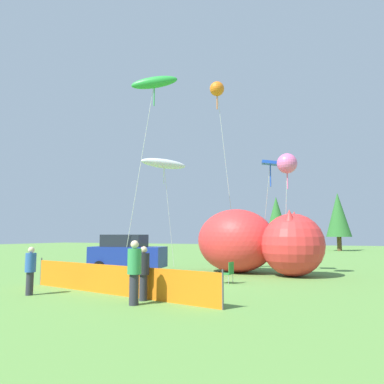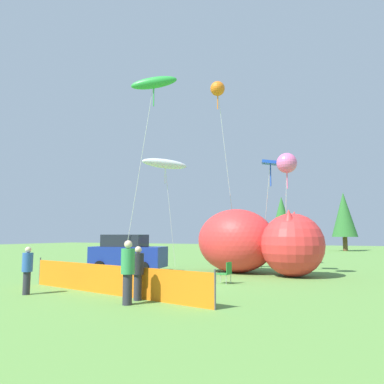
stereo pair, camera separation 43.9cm
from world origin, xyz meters
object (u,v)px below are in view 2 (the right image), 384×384
kite_blue_box (270,164)px  kite_green_fish (154,83)px  spectator_in_yellow_shirt (27,268)px  kite_white_ghost (165,164)px  folding_chair (226,272)px  parked_car (127,253)px  spectator_in_white_shirt (128,269)px  kite_orange_flower (218,89)px  spectator_in_black_shirt (138,271)px  kite_pink_octopus (287,163)px  inflatable_cat (253,243)px

kite_blue_box → kite_green_fish: bearing=-148.9°
spectator_in_yellow_shirt → kite_white_ghost: kite_white_ghost is taller
folding_chair → kite_blue_box: size_ratio=0.15×
parked_car → spectator_in_white_shirt: 10.01m
kite_blue_box → kite_green_fish: kite_green_fish is taller
spectator_in_white_shirt → folding_chair: bearing=79.8°
kite_blue_box → kite_orange_flower: bearing=167.3°
spectator_in_yellow_shirt → spectator_in_black_shirt: spectator_in_black_shirt is taller
spectator_in_white_shirt → spectator_in_yellow_shirt: bearing=178.5°
spectator_in_yellow_shirt → kite_pink_octopus: kite_pink_octopus is taller
kite_white_ghost → kite_pink_octopus: kite_white_ghost is taller
folding_chair → kite_green_fish: 10.76m
parked_car → inflatable_cat: inflatable_cat is taller
kite_white_ghost → folding_chair: bearing=-43.3°
kite_green_fish → kite_pink_octopus: bearing=18.5°
inflatable_cat → spectator_in_yellow_shirt: size_ratio=4.45×
inflatable_cat → kite_pink_octopus: size_ratio=1.18×
spectator_in_white_shirt → kite_white_ghost: size_ratio=0.27×
spectator_in_yellow_shirt → spectator_in_white_shirt: bearing=-1.5°
spectator_in_white_shirt → kite_white_ghost: (-5.16, 11.54, 5.58)m
folding_chair → parked_car: bearing=-16.1°
kite_white_ghost → parked_car: bearing=-99.0°
spectator_in_black_shirt → parked_car: bearing=126.5°
spectator_in_yellow_shirt → folding_chair: bearing=46.7°
kite_blue_box → kite_pink_octopus: size_ratio=0.99×
kite_white_ghost → spectator_in_white_shirt: bearing=-65.9°
kite_blue_box → parked_car: bearing=-163.1°
kite_white_ghost → spectator_in_black_shirt: bearing=-65.0°
spectator_in_black_shirt → spectator_in_white_shirt: bearing=-79.7°
kite_blue_box → spectator_in_black_shirt: bearing=-101.9°
kite_green_fish → spectator_in_white_shirt: bearing=-64.1°
folding_chair → kite_green_fish: bearing=-14.2°
inflatable_cat → spectator_in_white_shirt: bearing=-82.5°
spectator_in_white_shirt → parked_car: bearing=124.6°
inflatable_cat → spectator_in_yellow_shirt: inflatable_cat is taller
kite_white_ghost → kite_orange_flower: kite_orange_flower is taller
kite_green_fish → kite_white_ghost: bearing=110.9°
kite_green_fish → kite_pink_octopus: 8.23m
folding_chair → kite_white_ghost: size_ratio=0.13×
folding_chair → kite_white_ghost: kite_white_ghost is taller
spectator_in_black_shirt → kite_white_ghost: kite_white_ghost is taller
inflatable_cat → folding_chair: bearing=-76.7°
spectator_in_white_shirt → kite_blue_box: 11.75m
parked_car → spectator_in_black_shirt: bearing=-63.5°
inflatable_cat → kite_orange_flower: 9.72m
kite_green_fish → spectator_in_yellow_shirt: bearing=-95.7°
kite_white_ghost → kite_blue_box: bearing=-8.0°
folding_chair → spectator_in_yellow_shirt: spectator_in_yellow_shirt is taller
kite_white_ghost → kite_blue_box: 7.19m
spectator_in_white_shirt → kite_green_fish: size_ratio=0.18×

